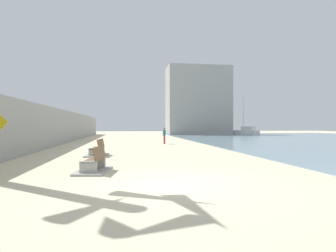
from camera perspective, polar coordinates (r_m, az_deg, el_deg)
ground_plane at (r=26.81m, az=-5.58°, el=-3.67°), size 120.00×120.00×0.00m
seawall at (r=27.44m, az=-21.42°, el=-0.19°), size 0.80×64.00×3.25m
bench_near at (r=11.53m, az=-14.33°, el=-7.59°), size 1.38×2.23×0.98m
bench_far at (r=17.47m, az=-13.74°, el=-4.95°), size 1.32×2.20×0.98m
person_walking at (r=27.78m, az=-0.72°, el=-1.66°), size 0.31×0.47×1.58m
boat_mid_bay at (r=56.27m, az=14.96°, el=-1.02°), size 3.72×6.21×7.17m
harbor_building at (r=56.64m, az=5.93°, el=4.95°), size 12.00×6.00×13.04m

